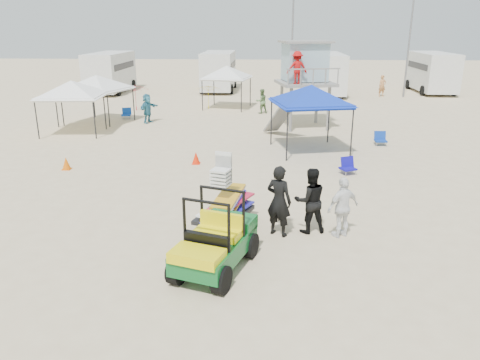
# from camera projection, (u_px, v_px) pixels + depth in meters

# --- Properties ---
(ground) EXTENTS (140.00, 140.00, 0.00)m
(ground) POSITION_uv_depth(u_px,v_px,m) (211.00, 274.00, 10.73)
(ground) COLOR beige
(ground) RESTS_ON ground
(utility_cart) EXTENTS (1.90, 2.68, 1.84)m
(utility_cart) POSITION_uv_depth(u_px,v_px,m) (214.00, 236.00, 10.66)
(utility_cart) COLOR #0D5823
(utility_cart) RESTS_ON ground
(surf_trailer) EXTENTS (1.66, 2.31, 1.93)m
(surf_trailer) POSITION_uv_depth(u_px,v_px,m) (224.00, 202.00, 12.89)
(surf_trailer) COLOR black
(surf_trailer) RESTS_ON ground
(man_left) EXTENTS (0.85, 0.76, 1.96)m
(man_left) POSITION_uv_depth(u_px,v_px,m) (279.00, 201.00, 12.46)
(man_left) COLOR black
(man_left) RESTS_ON ground
(man_mid) EXTENTS (1.02, 0.87, 1.83)m
(man_mid) POSITION_uv_depth(u_px,v_px,m) (310.00, 200.00, 12.67)
(man_mid) COLOR black
(man_mid) RESTS_ON ground
(man_right) EXTENTS (1.05, 0.86, 1.67)m
(man_right) POSITION_uv_depth(u_px,v_px,m) (343.00, 207.00, 12.42)
(man_right) COLOR white
(man_right) RESTS_ON ground
(lifeguard_tower) EXTENTS (3.36, 3.36, 4.54)m
(lifeguard_tower) POSITION_uv_depth(u_px,v_px,m) (304.00, 65.00, 25.20)
(lifeguard_tower) COLOR gray
(lifeguard_tower) RESTS_ON ground
(canopy_blue) EXTENTS (3.59, 3.59, 3.37)m
(canopy_blue) POSITION_uv_depth(u_px,v_px,m) (311.00, 88.00, 20.36)
(canopy_blue) COLOR black
(canopy_blue) RESTS_ON ground
(canopy_white_a) EXTENTS (3.25, 3.25, 3.13)m
(canopy_white_a) POSITION_uv_depth(u_px,v_px,m) (71.00, 83.00, 24.03)
(canopy_white_a) COLOR black
(canopy_white_a) RESTS_ON ground
(canopy_white_b) EXTENTS (3.76, 3.76, 3.14)m
(canopy_white_b) POSITION_uv_depth(u_px,v_px,m) (96.00, 78.00, 26.57)
(canopy_white_b) COLOR black
(canopy_white_b) RESTS_ON ground
(canopy_white_c) EXTENTS (3.29, 3.29, 3.25)m
(canopy_white_c) POSITION_uv_depth(u_px,v_px,m) (227.00, 68.00, 31.28)
(canopy_white_c) COLOR black
(canopy_white_c) RESTS_ON ground
(umbrella_a) EXTENTS (2.38, 2.41, 1.69)m
(umbrella_a) POSITION_uv_depth(u_px,v_px,m) (135.00, 98.00, 30.97)
(umbrella_a) COLOR red
(umbrella_a) RESTS_ON ground
(umbrella_b) EXTENTS (2.45, 2.46, 1.60)m
(umbrella_b) POSITION_uv_depth(u_px,v_px,m) (209.00, 97.00, 31.55)
(umbrella_b) COLOR yellow
(umbrella_b) RESTS_ON ground
(cone_near) EXTENTS (0.34, 0.34, 0.50)m
(cone_near) POSITION_uv_depth(u_px,v_px,m) (66.00, 163.00, 18.44)
(cone_near) COLOR #E35D07
(cone_near) RESTS_ON ground
(cone_far) EXTENTS (0.34, 0.34, 0.50)m
(cone_far) POSITION_uv_depth(u_px,v_px,m) (196.00, 158.00, 19.19)
(cone_far) COLOR red
(cone_far) RESTS_ON ground
(beach_chair_a) EXTENTS (0.67, 0.73, 0.64)m
(beach_chair_a) POSITION_uv_depth(u_px,v_px,m) (126.00, 113.00, 28.53)
(beach_chair_a) COLOR #0F42A8
(beach_chair_a) RESTS_ON ground
(beach_chair_b) EXTENTS (0.70, 0.78, 0.64)m
(beach_chair_b) POSITION_uv_depth(u_px,v_px,m) (348.00, 166.00, 17.94)
(beach_chair_b) COLOR #120E97
(beach_chair_b) RESTS_ON ground
(beach_chair_c) EXTENTS (0.55, 0.59, 0.64)m
(beach_chair_c) POSITION_uv_depth(u_px,v_px,m) (380.00, 138.00, 22.22)
(beach_chair_c) COLOR #0D3496
(beach_chair_c) RESTS_ON ground
(rv_far_left) EXTENTS (2.64, 6.80, 3.25)m
(rv_far_left) POSITION_uv_depth(u_px,v_px,m) (110.00, 70.00, 39.23)
(rv_far_left) COLOR silver
(rv_far_left) RESTS_ON ground
(rv_mid_left) EXTENTS (2.65, 6.50, 3.25)m
(rv_mid_left) POSITION_uv_depth(u_px,v_px,m) (219.00, 69.00, 40.16)
(rv_mid_left) COLOR silver
(rv_mid_left) RESTS_ON ground
(rv_mid_right) EXTENTS (2.64, 7.00, 3.25)m
(rv_mid_right) POSITION_uv_depth(u_px,v_px,m) (326.00, 72.00, 38.25)
(rv_mid_right) COLOR silver
(rv_mid_right) RESTS_ON ground
(rv_far_right) EXTENTS (2.64, 6.60, 3.25)m
(rv_far_right) POSITION_uv_depth(u_px,v_px,m) (432.00, 71.00, 39.17)
(rv_far_right) COLOR silver
(rv_far_right) RESTS_ON ground
(light_pole_left) EXTENTS (0.14, 0.14, 8.00)m
(light_pole_left) POSITION_uv_depth(u_px,v_px,m) (292.00, 45.00, 34.88)
(light_pole_left) COLOR slate
(light_pole_left) RESTS_ON ground
(light_pole_right) EXTENTS (0.14, 0.14, 8.00)m
(light_pole_right) POSITION_uv_depth(u_px,v_px,m) (409.00, 45.00, 35.81)
(light_pole_right) COLOR slate
(light_pole_right) RESTS_ON ground
(distant_beachgoers) EXTENTS (16.93, 12.62, 1.69)m
(distant_beachgoers) POSITION_uv_depth(u_px,v_px,m) (230.00, 101.00, 29.63)
(distant_beachgoers) COLOR teal
(distant_beachgoers) RESTS_ON ground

